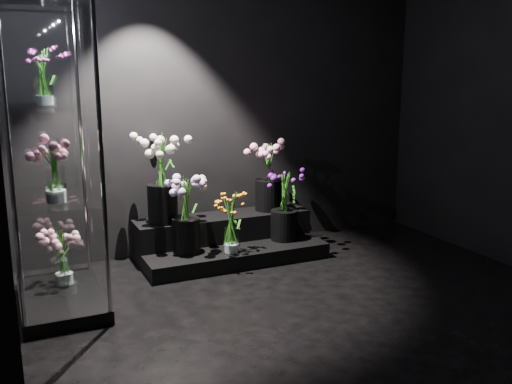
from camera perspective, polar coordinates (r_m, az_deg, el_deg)
floor at (r=4.02m, az=8.52°, el=-12.97°), size 4.00×4.00×0.00m
wall_back at (r=5.42m, az=-2.65°, el=9.07°), size 4.00×0.00×4.00m
wall_left at (r=3.04m, az=-24.17°, el=5.43°), size 0.00×4.00×4.00m
display_riser at (r=5.28m, az=-2.87°, el=-4.80°), size 1.65×0.73×0.37m
display_case at (r=4.20m, az=-19.78°, el=2.73°), size 0.58×0.96×2.12m
bouquet_orange_bells at (r=4.90m, az=-2.49°, el=-3.00°), size 0.32×0.32×0.54m
bouquet_lilac at (r=4.90m, az=-7.05°, el=-1.66°), size 0.46×0.46×0.69m
bouquet_purple at (r=5.26m, az=2.84°, el=-1.13°), size 0.42×0.42×0.64m
bouquet_cream_roses at (r=5.02m, az=-9.43°, el=1.95°), size 0.42×0.42×0.78m
bouquet_pink_roses at (r=5.41m, az=1.26°, el=2.12°), size 0.49×0.49×0.66m
bouquet_case_pink at (r=3.99m, az=-19.51°, el=2.15°), size 0.33×0.33×0.42m
bouquet_case_magenta at (r=4.28m, az=-20.55°, el=10.86°), size 0.26×0.26×0.40m
bouquet_case_base_pink at (r=4.55m, az=-18.77°, el=-6.00°), size 0.34×0.34×0.43m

